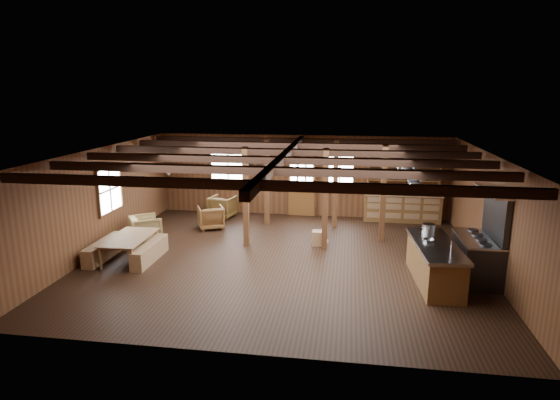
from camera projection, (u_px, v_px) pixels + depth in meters
name	position (u px, v px, depth m)	size (l,w,h in m)	color
room	(284.00, 207.00, 11.82)	(10.04, 9.04, 2.84)	black
ceiling_joists	(285.00, 156.00, 11.70)	(9.80, 8.82, 0.18)	black
timber_posts	(311.00, 191.00, 13.75)	(3.95, 2.35, 2.80)	#442213
back_door	(301.00, 191.00, 16.23)	(1.02, 0.08, 2.15)	brown
window_back_left	(228.00, 168.00, 16.44)	(1.32, 0.06, 1.32)	white
window_back_right	(340.00, 171.00, 15.88)	(1.02, 0.06, 1.32)	white
window_left	(109.00, 190.00, 12.97)	(0.14, 1.24, 1.32)	white
notice_boards	(259.00, 168.00, 16.27)	(1.08, 0.03, 0.90)	beige
back_counter	(402.00, 204.00, 15.57)	(2.55, 0.60, 2.45)	brown
pendant_lamps	(208.00, 166.00, 12.91)	(1.86, 2.36, 0.66)	#2C2C2E
pot_rack	(410.00, 174.00, 11.46)	(0.39, 3.00, 0.46)	#2C2C2E
kitchen_island	(435.00, 263.00, 10.59)	(1.04, 2.55, 1.20)	brown
step_stool	(320.00, 238.00, 13.23)	(0.47, 0.33, 0.42)	olive
commercial_range	(480.00, 252.00, 10.74)	(0.89, 1.73, 2.13)	#2C2C2E
dining_table	(131.00, 248.00, 12.08)	(1.75, 0.98, 0.62)	brown
bench_wall	(104.00, 249.00, 12.20)	(0.32, 1.73, 0.48)	olive
bench_aisle	(150.00, 252.00, 12.03)	(0.32, 1.70, 0.47)	olive
armchair_a	(211.00, 217.00, 14.81)	(0.77, 0.79, 0.72)	brown
armchair_b	(222.00, 207.00, 16.10)	(0.79, 0.82, 0.74)	brown
armchair_c	(146.00, 228.00, 13.62)	(0.79, 0.81, 0.74)	olive
counter_pot	(429.00, 228.00, 11.38)	(0.31, 0.31, 0.18)	#BBBDC2
bowl	(429.00, 240.00, 10.63)	(0.24, 0.24, 0.06)	silver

